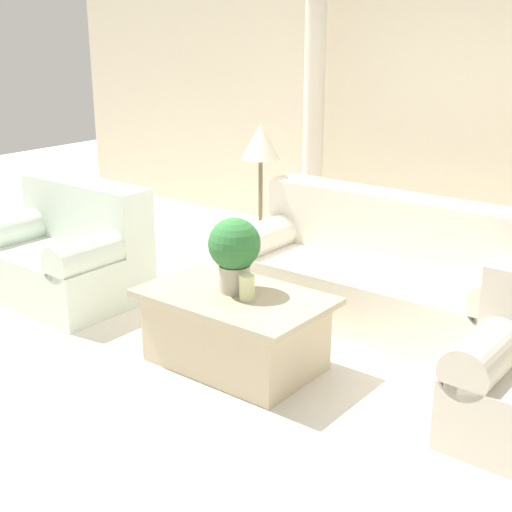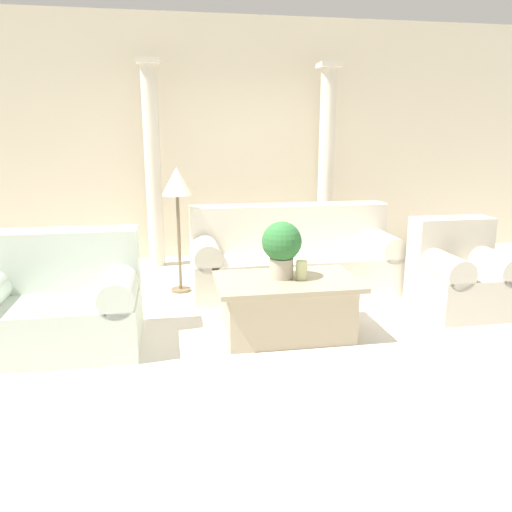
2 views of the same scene
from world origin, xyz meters
name	(u,v)px [view 1 (image 1 of 2)]	position (x,y,z in m)	size (l,w,h in m)	color
ground_plane	(278,347)	(0.00, 0.00, 0.00)	(16.00, 16.00, 0.00)	silver
wall_back	(454,85)	(0.00, 2.65, 1.60)	(10.00, 0.06, 3.20)	beige
sofa_long	(383,273)	(0.31, 0.89, 0.36)	(2.23, 0.88, 0.92)	beige
loveseat	(67,252)	(-1.94, -0.26, 0.37)	(1.28, 0.88, 0.92)	silver
coffee_table	(235,329)	(-0.06, -0.38, 0.25)	(1.20, 0.76, 0.50)	tan
potted_plant	(234,249)	(-0.10, -0.34, 0.78)	(0.34, 0.34, 0.49)	#B2A893
pillar_candle	(247,288)	(0.06, -0.41, 0.58)	(0.10, 0.10, 0.16)	beige
floor_lamp	(261,150)	(-0.93, 1.00, 1.13)	(0.32, 0.32, 1.35)	brown
column_left	(314,112)	(-1.20, 2.19, 1.31)	(0.28, 0.28, 2.57)	beige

